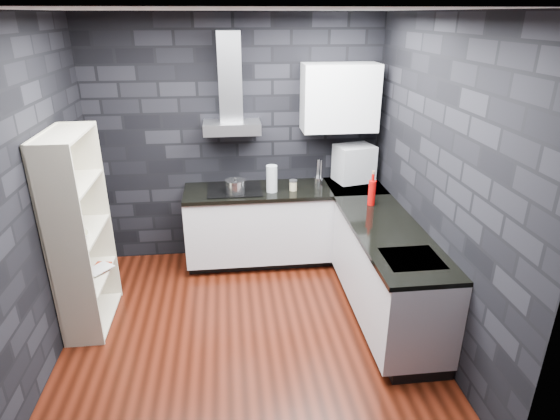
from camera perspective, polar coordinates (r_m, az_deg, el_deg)
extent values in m
plane|color=#42150A|center=(4.41, -3.99, -14.60)|extent=(3.20, 3.20, 0.00)
plane|color=white|center=(3.50, -5.28, 23.17)|extent=(3.20, 3.20, 0.00)
cube|color=black|center=(5.29, -5.28, 8.26)|extent=(3.20, 0.05, 2.70)
cube|color=black|center=(2.30, -2.84, -12.42)|extent=(3.20, 0.05, 2.70)
cube|color=black|center=(4.04, -28.24, 0.87)|extent=(0.05, 3.20, 2.70)
cube|color=black|center=(4.12, 18.67, 2.85)|extent=(0.05, 3.20, 2.70)
cube|color=black|center=(5.54, 0.49, -5.44)|extent=(2.18, 0.50, 0.10)
cube|color=black|center=(4.68, 12.91, -11.91)|extent=(0.50, 1.78, 0.10)
cube|color=silver|center=(5.31, 0.56, -1.56)|extent=(2.20, 0.60, 0.76)
cube|color=silver|center=(4.44, 12.90, -7.40)|extent=(0.60, 1.80, 0.76)
cube|color=black|center=(5.15, 0.59, 2.45)|extent=(2.20, 0.62, 0.04)
cube|color=black|center=(4.26, 13.24, -2.75)|extent=(0.62, 1.80, 0.04)
cube|color=black|center=(5.31, 9.18, 2.80)|extent=(0.62, 0.62, 0.04)
cube|color=#A9A9AE|center=(5.05, -5.87, 9.99)|extent=(0.60, 0.34, 0.12)
cube|color=#A9A9AE|center=(5.04, -6.13, 15.83)|extent=(0.24, 0.20, 0.90)
cube|color=white|center=(5.14, 7.29, 13.43)|extent=(0.80, 0.35, 0.70)
cube|color=black|center=(5.11, -5.55, 2.51)|extent=(0.58, 0.50, 0.01)
cube|color=#A9A9AE|center=(3.84, 15.81, -5.74)|extent=(0.44, 0.40, 0.01)
cylinder|color=silver|center=(5.00, -5.46, 2.84)|extent=(0.27, 0.27, 0.12)
cylinder|color=silver|center=(5.00, -1.01, 3.84)|extent=(0.15, 0.15, 0.29)
cylinder|color=tan|center=(5.07, 1.61, 2.96)|extent=(0.08, 0.08, 0.10)
cylinder|color=silver|center=(5.16, 4.71, 3.32)|extent=(0.12, 0.12, 0.12)
cube|color=#AEB1B6|center=(5.33, 9.01, 5.65)|extent=(0.47, 0.40, 0.41)
cylinder|color=#B60706|center=(4.74, 11.12, 2.06)|extent=(0.08, 0.08, 0.25)
cube|color=beige|center=(4.45, -23.17, -2.64)|extent=(0.50, 0.85, 1.80)
imported|color=white|center=(4.32, -23.68, -2.92)|extent=(0.30, 0.30, 0.06)
imported|color=maroon|center=(4.71, -22.00, -5.51)|extent=(0.15, 0.05, 0.20)
imported|color=#B2B2B2|center=(4.69, -22.00, -5.29)|extent=(0.14, 0.12, 0.23)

